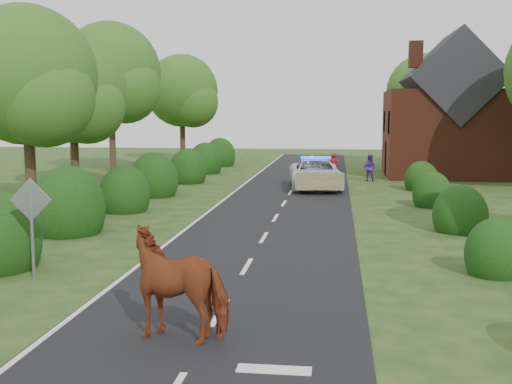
# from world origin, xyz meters

# --- Properties ---
(ground) EXTENTS (120.00, 120.00, 0.00)m
(ground) POSITION_xyz_m (0.00, 0.00, 0.00)
(ground) COLOR #1B3F15
(road) EXTENTS (6.00, 70.00, 0.02)m
(road) POSITION_xyz_m (0.00, 15.00, 0.01)
(road) COLOR black
(road) RESTS_ON ground
(road_markings) EXTENTS (4.96, 70.00, 0.01)m
(road_markings) POSITION_xyz_m (-1.60, 12.93, 0.03)
(road_markings) COLOR white
(road_markings) RESTS_ON road
(hedgerow_left) EXTENTS (2.75, 50.41, 3.00)m
(hedgerow_left) POSITION_xyz_m (-6.51, 11.69, 0.75)
(hedgerow_left) COLOR black
(hedgerow_left) RESTS_ON ground
(hedgerow_right) EXTENTS (2.10, 45.78, 2.10)m
(hedgerow_right) POSITION_xyz_m (6.60, 11.21, 0.55)
(hedgerow_right) COLOR black
(hedgerow_right) RESTS_ON ground
(tree_left_a) EXTENTS (5.74, 5.60, 8.38)m
(tree_left_a) POSITION_xyz_m (-9.75, 11.86, 5.34)
(tree_left_a) COLOR #332316
(tree_left_a) RESTS_ON ground
(tree_left_b) EXTENTS (5.74, 5.60, 8.07)m
(tree_left_b) POSITION_xyz_m (-11.25, 19.86, 5.04)
(tree_left_b) COLOR #332316
(tree_left_b) RESTS_ON ground
(tree_left_c) EXTENTS (6.97, 6.80, 10.22)m
(tree_left_c) POSITION_xyz_m (-12.70, 29.83, 6.53)
(tree_left_c) COLOR #332316
(tree_left_c) RESTS_ON ground
(tree_left_d) EXTENTS (6.15, 6.00, 8.89)m
(tree_left_d) POSITION_xyz_m (-10.23, 39.85, 5.64)
(tree_left_d) COLOR #332316
(tree_left_d) RESTS_ON ground
(tree_right_c) EXTENTS (6.15, 6.00, 8.58)m
(tree_right_c) POSITION_xyz_m (9.27, 37.85, 5.34)
(tree_right_c) COLOR #332316
(tree_right_c) RESTS_ON ground
(road_sign) EXTENTS (1.06, 0.08, 2.53)m
(road_sign) POSITION_xyz_m (-5.00, 2.00, 1.65)
(road_sign) COLOR gray
(road_sign) RESTS_ON ground
(house) EXTENTS (8.00, 7.40, 9.17)m
(house) POSITION_xyz_m (9.49, 30.00, 3.79)
(house) COLOR #60281A
(house) RESTS_ON ground
(cow) EXTENTS (2.52, 1.54, 1.69)m
(cow) POSITION_xyz_m (-0.47, -1.33, 0.84)
(cow) COLOR maroon
(cow) RESTS_ON ground
(police_van) EXTENTS (3.25, 6.08, 1.76)m
(police_van) POSITION_xyz_m (1.22, 21.94, 0.81)
(police_van) COLOR silver
(police_van) RESTS_ON ground
(pedestrian_red) EXTENTS (0.63, 0.46, 1.58)m
(pedestrian_red) POSITION_xyz_m (2.13, 27.62, 0.79)
(pedestrian_red) COLOR maroon
(pedestrian_red) RESTS_ON ground
(pedestrian_purple) EXTENTS (0.95, 0.86, 1.61)m
(pedestrian_purple) POSITION_xyz_m (4.30, 26.28, 0.81)
(pedestrian_purple) COLOR #49257A
(pedestrian_purple) RESTS_ON ground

